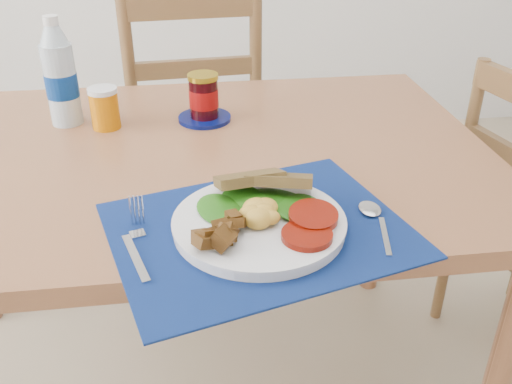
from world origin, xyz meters
TOP-DOWN VIEW (x-y plane):
  - table at (0.00, 0.20)m, footprint 1.40×0.90m
  - chair_far at (0.06, 0.89)m, footprint 0.48×0.46m
  - placemat at (0.15, -0.14)m, footprint 0.57×0.50m
  - breakfast_plate at (0.14, -0.14)m, footprint 0.29×0.29m
  - fork at (-0.06, -0.15)m, footprint 0.05×0.19m
  - spoon at (0.35, -0.13)m, footprint 0.04×0.17m
  - water_bottle at (-0.25, 0.39)m, footprint 0.08×0.08m
  - juice_glass at (-0.15, 0.35)m, footprint 0.07×0.07m
  - jam_on_saucer at (0.08, 0.37)m, footprint 0.13×0.13m

SIDE VIEW (x-z plane):
  - chair_far at x=0.06m, z-range 0.00..1.20m
  - table at x=0.00m, z-range 0.29..1.04m
  - placemat at x=0.15m, z-range 0.75..0.75m
  - fork at x=-0.06m, z-range 0.75..0.76m
  - spoon at x=0.35m, z-range 0.75..0.76m
  - breakfast_plate at x=0.14m, z-range 0.74..0.81m
  - juice_glass at x=-0.15m, z-range 0.75..0.84m
  - jam_on_saucer at x=0.08m, z-range 0.74..0.86m
  - water_bottle at x=-0.25m, z-range 0.73..0.99m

